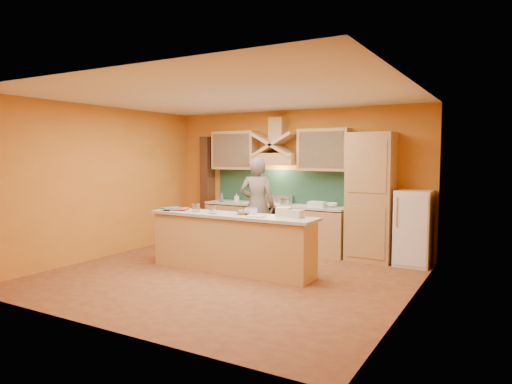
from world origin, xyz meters
The scene contains 36 objects.
floor centered at (0.00, 0.00, 0.00)m, with size 5.50×5.00×0.01m, color #945A2D.
ceiling centered at (0.00, 0.00, 2.80)m, with size 5.50×5.00×0.01m, color white.
wall_back centered at (0.00, 2.50, 1.40)m, with size 5.50×0.02×2.80m, color orange.
wall_front centered at (0.00, -2.50, 1.40)m, with size 5.50×0.02×2.80m, color orange.
wall_left centered at (-2.75, 0.00, 1.40)m, with size 0.02×5.00×2.80m, color orange.
wall_right centered at (2.75, 0.00, 1.40)m, with size 0.02×5.00×2.80m, color orange.
base_cabinet_left centered at (-1.25, 2.20, 0.43)m, with size 1.10×0.60×0.86m, color tan.
base_cabinet_right centered at (0.65, 2.20, 0.43)m, with size 1.10×0.60×0.86m, color tan.
counter_top centered at (-0.30, 2.20, 0.90)m, with size 3.00×0.62×0.04m, color beige.
stove centered at (-0.30, 2.20, 0.45)m, with size 0.60×0.58×0.90m, color black.
backsplash centered at (-0.30, 2.48, 1.25)m, with size 3.00×0.03×0.70m, color #1A3A2D.
range_hood centered at (-0.30, 2.25, 1.82)m, with size 0.92×0.50×0.24m, color tan.
hood_chimney centered at (-0.30, 2.35, 2.40)m, with size 0.30×0.30×0.50m, color tan.
upper_cabinet_left centered at (-1.30, 2.33, 2.00)m, with size 1.00×0.35×0.80m, color tan.
upper_cabinet_right centered at (0.70, 2.33, 2.00)m, with size 1.00×0.35×0.80m, color tan.
pantry_column centered at (1.65, 2.20, 1.15)m, with size 0.80×0.60×2.30m, color tan.
fridge centered at (2.40, 2.20, 0.65)m, with size 0.58×0.60×1.30m, color white.
trim_column_left centered at (-2.05, 2.35, 1.15)m, with size 0.20×0.30×2.30m, color #472816.
island_body centered at (-0.10, 0.30, 0.44)m, with size 2.80×0.55×0.88m, color #DDB371.
island_top centered at (-0.10, 0.30, 0.92)m, with size 2.90×0.62×0.05m, color beige.
person centered at (-0.38, 1.65, 0.93)m, with size 0.68×0.45×1.87m, color #70665B.
pot_large centered at (-0.41, 2.08, 0.97)m, with size 0.24×0.24×0.15m, color silver.
pot_small centered at (-0.05, 2.19, 0.97)m, with size 0.21×0.21×0.13m, color silver.
soap_bottle_a centered at (-1.22, 2.24, 1.01)m, with size 0.08×0.08×0.17m, color silver.
soap_bottle_b centered at (-1.47, 2.04, 1.03)m, with size 0.08×0.08×0.22m, color #355493.
bowl_back centered at (0.87, 2.27, 0.96)m, with size 0.25×0.25×0.08m, color white.
dish_rack centered at (0.66, 2.08, 0.97)m, with size 0.31×0.24×0.11m, color white.
book_lower centered at (-1.29, 0.25, 0.96)m, with size 0.26×0.35×0.03m, color #C14944.
book_upper centered at (-1.39, 0.26, 0.98)m, with size 0.24×0.33×0.02m, color #3E6289.
jar_large centered at (-0.73, 0.19, 1.02)m, with size 0.13×0.13×0.14m, color silver.
jar_small centered at (-0.39, 0.18, 1.01)m, with size 0.11×0.11×0.14m, color white.
kitchen_scale centered at (0.23, 0.38, 1.00)m, with size 0.13×0.13×0.11m, color white.
mixing_bowl centered at (0.11, 0.37, 0.98)m, with size 0.27×0.27×0.07m, color silver.
cloth centered at (0.41, 0.22, 0.95)m, with size 0.27×0.20×0.02m, color beige.
grocery_bag_a centered at (0.77, 0.45, 1.02)m, with size 0.22×0.17×0.14m, color beige.
grocery_bag_b centered at (1.01, 0.41, 1.00)m, with size 0.20×0.15×0.12m, color beige.
Camera 1 is at (3.89, -5.88, 1.90)m, focal length 32.00 mm.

